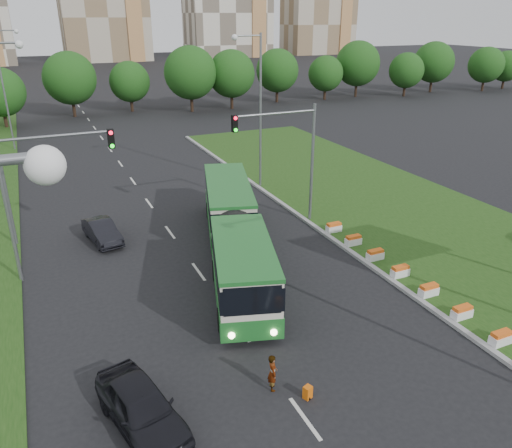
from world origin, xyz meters
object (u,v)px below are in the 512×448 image
traffic_mast_median (291,147)px  articulated_bus (230,231)px  traffic_mast_left (37,182)px  car_left_far (102,231)px  pedestrian (273,372)px  car_left_near (141,407)px  shopping_trolley (308,392)px

traffic_mast_median → articulated_bus: traffic_mast_median is taller
traffic_mast_left → car_left_far: size_ratio=1.94×
articulated_bus → pedestrian: bearing=-86.5°
car_left_far → car_left_near: bearing=-103.7°
pedestrian → articulated_bus: bearing=2.8°
traffic_mast_median → shopping_trolley: bearing=-115.4°
car_left_near → pedestrian: (4.91, -0.19, -0.04)m
traffic_mast_median → car_left_far: (-12.00, 2.37, -4.67)m
traffic_mast_median → traffic_mast_left: same height
traffic_mast_left → articulated_bus: bearing=-13.0°
pedestrian → shopping_trolley: bearing=-119.2°
shopping_trolley → articulated_bus: bearing=60.9°
car_left_near → shopping_trolley: car_left_near is taller
traffic_mast_left → car_left_near: 13.88m
car_left_far → shopping_trolley: 18.16m
traffic_mast_left → shopping_trolley: traffic_mast_left is taller
traffic_mast_left → car_left_near: bearing=-80.8°
shopping_trolley → pedestrian: bearing=113.3°
articulated_bus → car_left_far: articulated_bus is taller
car_left_far → pedestrian: pedestrian is taller
traffic_mast_left → traffic_mast_median: bearing=3.8°
traffic_mast_median → car_left_near: 19.65m
car_left_near → articulated_bus: bearing=42.0°
traffic_mast_median → articulated_bus: (-5.55, -3.22, -3.59)m
car_left_near → shopping_trolley: size_ratio=9.05×
pedestrian → shopping_trolley: pedestrian is taller
traffic_mast_median → pedestrian: size_ratio=5.23×
car_left_near → car_left_far: (1.07, 16.32, -0.12)m
pedestrian → traffic_mast_median: bearing=-13.7°
traffic_mast_median → car_left_far: bearing=168.8°
car_left_far → pedestrian: size_ratio=2.69×
traffic_mast_left → articulated_bus: traffic_mast_left is taller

